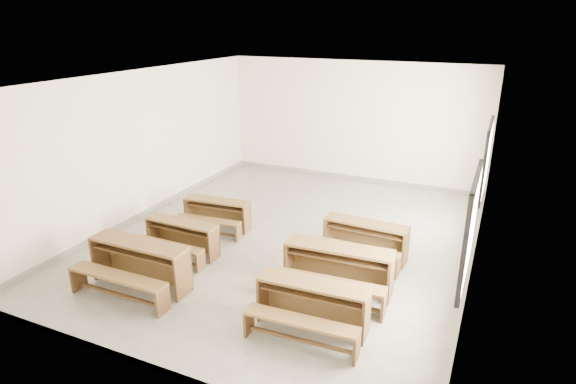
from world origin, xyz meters
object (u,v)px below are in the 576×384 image
at_px(desk_set_4, 337,266).
at_px(desk_set_5, 365,238).
at_px(desk_set_2, 216,212).
at_px(desk_set_3, 312,303).
at_px(desk_set_0, 138,262).
at_px(desk_set_1, 181,236).

xyz_separation_m(desk_set_4, desk_set_5, (0.07, 1.33, -0.05)).
relative_size(desk_set_2, desk_set_3, 0.90).
bearing_deg(desk_set_5, desk_set_0, -137.63).
distance_m(desk_set_1, desk_set_3, 3.30).
distance_m(desk_set_2, desk_set_5, 3.20).
relative_size(desk_set_1, desk_set_4, 0.81).
distance_m(desk_set_0, desk_set_2, 2.54).
distance_m(desk_set_1, desk_set_2, 1.27).
height_order(desk_set_1, desk_set_5, desk_set_5).
height_order(desk_set_3, desk_set_4, desk_set_4).
bearing_deg(desk_set_4, desk_set_5, 83.57).
bearing_deg(desk_set_2, desk_set_4, -28.17).
height_order(desk_set_2, desk_set_4, desk_set_4).
relative_size(desk_set_3, desk_set_4, 0.91).
distance_m(desk_set_0, desk_set_5, 4.00).
relative_size(desk_set_1, desk_set_2, 0.98).
xyz_separation_m(desk_set_2, desk_set_3, (3.12, -2.43, 0.05)).
relative_size(desk_set_3, desk_set_5, 1.03).
bearing_deg(desk_set_2, desk_set_0, -92.73).
relative_size(desk_set_2, desk_set_4, 0.82).
bearing_deg(desk_set_0, desk_set_2, 92.44).
relative_size(desk_set_4, desk_set_5, 1.13).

